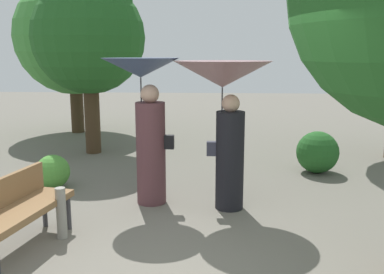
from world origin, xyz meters
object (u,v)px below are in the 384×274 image
Objects in this scene: park_bench at (16,207)px; person_right at (224,97)px; tree_mid_left at (88,27)px; person_left at (146,107)px; path_marker_post at (61,213)px; tree_near_left at (73,28)px.

person_right is at bearing -46.69° from park_bench.
tree_mid_left reaches higher than park_bench.
person_left is 1.02× the size of person_right.
park_bench is at bearing 128.15° from person_right.
park_bench reaches higher than path_marker_post.
tree_mid_left is (-1.72, 3.16, 1.30)m from person_left.
tree_mid_left is (-2.84, 3.33, 1.13)m from person_right.
person_left is 6.48m from tree_near_left.
park_bench is at bearing 149.60° from person_left.
tree_mid_left is (-0.52, 4.82, 2.22)m from park_bench.
person_right is 0.50× the size of tree_mid_left.
person_left is at bearing 86.89° from person_right.
park_bench is 2.49× the size of path_marker_post.
tree_near_left is at bearing 40.07° from person_right.
person_left is 3.82m from tree_mid_left.
person_right is 7.15m from tree_near_left.
person_right is at bearing -49.49° from tree_mid_left.
person_right is 3.32× the size of path_marker_post.
tree_near_left is 1.10× the size of tree_mid_left.
path_marker_post is at bearing -78.64° from tree_mid_left.
tree_mid_left is at bearing 101.36° from path_marker_post.
park_bench is at bearing -83.90° from tree_mid_left.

